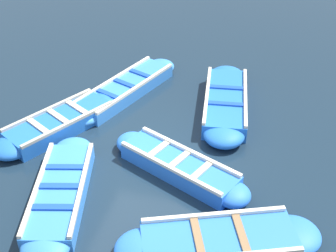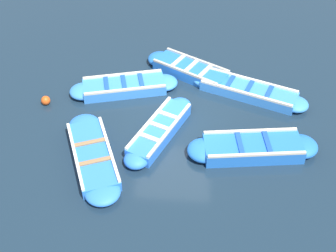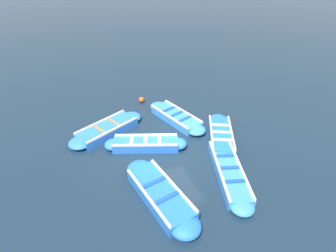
{
  "view_description": "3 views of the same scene",
  "coord_description": "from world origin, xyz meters",
  "px_view_note": "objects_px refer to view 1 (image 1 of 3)",
  "views": [
    {
      "loc": [
        7.64,
        2.61,
        6.53
      ],
      "look_at": [
        -0.95,
        0.23,
        0.19
      ],
      "focal_mm": 50.0,
      "sensor_mm": 36.0,
      "label": 1
    },
    {
      "loc": [
        -0.72,
        10.88,
        9.53
      ],
      "look_at": [
        0.14,
        0.8,
        0.35
      ],
      "focal_mm": 50.0,
      "sensor_mm": 36.0,
      "label": 2
    },
    {
      "loc": [
        -7.68,
        3.52,
        6.72
      ],
      "look_at": [
        0.76,
        -0.32,
        0.53
      ],
      "focal_mm": 28.0,
      "sensor_mm": 36.0,
      "label": 3
    }
  ],
  "objects_px": {
    "boat_drifting": "(61,193)",
    "boat_centre": "(226,103)",
    "boat_outer_right": "(219,242)",
    "boat_inner_gap": "(60,123)",
    "boat_far_corner": "(125,89)",
    "boat_outer_left": "(179,167)"
  },
  "relations": [
    {
      "from": "boat_far_corner",
      "to": "boat_drifting",
      "type": "relative_size",
      "value": 1.07
    },
    {
      "from": "boat_inner_gap",
      "to": "boat_centre",
      "type": "xyz_separation_m",
      "value": [
        -1.92,
        3.63,
        0.02
      ]
    },
    {
      "from": "boat_centre",
      "to": "boat_outer_left",
      "type": "xyz_separation_m",
      "value": [
        2.7,
        -0.51,
        -0.01
      ]
    },
    {
      "from": "boat_outer_right",
      "to": "boat_drifting",
      "type": "xyz_separation_m",
      "value": [
        -0.38,
        -3.2,
        0.01
      ]
    },
    {
      "from": "boat_centre",
      "to": "boat_outer_left",
      "type": "relative_size",
      "value": 1.14
    },
    {
      "from": "boat_outer_left",
      "to": "boat_centre",
      "type": "bearing_deg",
      "value": 169.22
    },
    {
      "from": "boat_outer_left",
      "to": "boat_far_corner",
      "type": "bearing_deg",
      "value": -141.36
    },
    {
      "from": "boat_centre",
      "to": "boat_far_corner",
      "type": "bearing_deg",
      "value": -90.1
    },
    {
      "from": "boat_far_corner",
      "to": "boat_drifting",
      "type": "distance_m",
      "value": 4.07
    },
    {
      "from": "boat_drifting",
      "to": "boat_centre",
      "type": "bearing_deg",
      "value": 147.86
    },
    {
      "from": "boat_inner_gap",
      "to": "boat_far_corner",
      "type": "height_order",
      "value": "boat_inner_gap"
    },
    {
      "from": "boat_inner_gap",
      "to": "boat_centre",
      "type": "relative_size",
      "value": 0.9
    },
    {
      "from": "boat_drifting",
      "to": "boat_outer_right",
      "type": "bearing_deg",
      "value": 83.19
    },
    {
      "from": "boat_inner_gap",
      "to": "boat_far_corner",
      "type": "bearing_deg",
      "value": 153.59
    },
    {
      "from": "boat_inner_gap",
      "to": "boat_outer_left",
      "type": "xyz_separation_m",
      "value": [
        0.78,
        3.12,
        0.0
      ]
    },
    {
      "from": "boat_outer_right",
      "to": "boat_inner_gap",
      "type": "distance_m",
      "value": 4.97
    },
    {
      "from": "boat_far_corner",
      "to": "boat_centre",
      "type": "bearing_deg",
      "value": 89.9
    },
    {
      "from": "boat_outer_right",
      "to": "boat_centre",
      "type": "relative_size",
      "value": 0.98
    },
    {
      "from": "boat_outer_right",
      "to": "boat_inner_gap",
      "type": "bearing_deg",
      "value": -120.55
    },
    {
      "from": "boat_outer_right",
      "to": "boat_far_corner",
      "type": "height_order",
      "value": "boat_outer_right"
    },
    {
      "from": "boat_centre",
      "to": "boat_inner_gap",
      "type": "bearing_deg",
      "value": -62.11
    },
    {
      "from": "boat_outer_right",
      "to": "boat_far_corner",
      "type": "xyz_separation_m",
      "value": [
        -4.45,
        -3.32,
        0.0
      ]
    }
  ]
}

